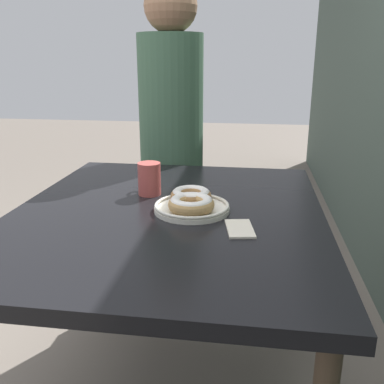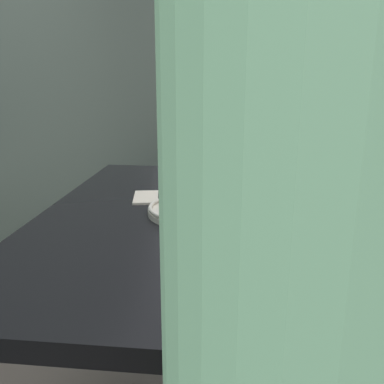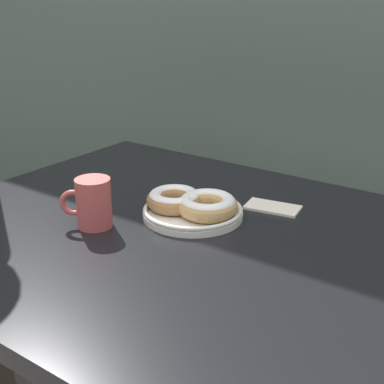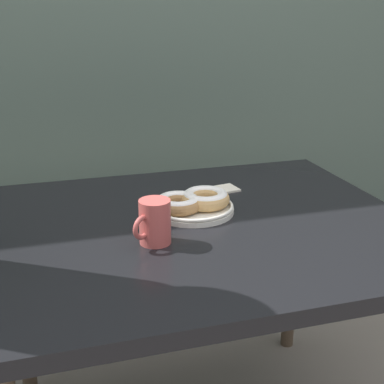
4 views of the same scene
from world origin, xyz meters
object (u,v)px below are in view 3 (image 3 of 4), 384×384
coffee_mug (93,202)px  napkin (273,207)px  dining_table (173,259)px  donut_plate (192,205)px

coffee_mug → napkin: coffee_mug is taller
dining_table → coffee_mug: coffee_mug is taller
donut_plate → coffee_mug: size_ratio=2.16×
dining_table → napkin: napkin is taller
napkin → donut_plate: bearing=-130.1°
dining_table → napkin: bearing=60.6°
coffee_mug → donut_plate: bearing=48.6°
dining_table → donut_plate: (-0.00, 0.07, 0.10)m
donut_plate → coffee_mug: 0.22m
dining_table → napkin: (0.13, 0.22, 0.08)m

